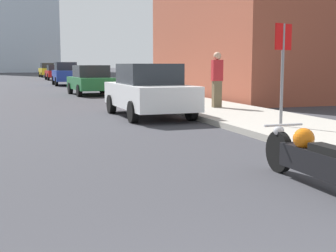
% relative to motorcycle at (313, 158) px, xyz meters
% --- Properties ---
extents(sidewalk, '(3.00, 240.00, 0.15)m').
position_rel_motorcycle_xyz_m(sidewalk, '(2.70, 36.28, -0.29)').
color(sidewalk, '#9E998E').
rests_on(sidewalk, ground_plane).
extents(brick_storefront, '(10.81, 12.64, 8.50)m').
position_rel_motorcycle_xyz_m(brick_storefront, '(9.80, 16.28, 3.88)').
color(brick_storefront, brown).
rests_on(brick_storefront, ground_plane).
extents(motorcycle, '(0.62, 2.36, 0.74)m').
position_rel_motorcycle_xyz_m(motorcycle, '(0.00, 0.00, 0.00)').
color(motorcycle, black).
rests_on(motorcycle, ground_plane).
extents(parked_car_white, '(2.00, 4.36, 1.61)m').
position_rel_motorcycle_xyz_m(parked_car_white, '(0.17, 8.58, 0.43)').
color(parked_car_white, silver).
rests_on(parked_car_white, ground_plane).
extents(parked_car_green, '(2.16, 4.01, 1.54)m').
position_rel_motorcycle_xyz_m(parked_car_green, '(0.09, 19.36, 0.40)').
color(parked_car_green, '#1E6B33').
rests_on(parked_car_green, ground_plane).
extents(parked_car_blue, '(1.85, 4.49, 1.75)m').
position_rel_motorcycle_xyz_m(parked_car_blue, '(-0.01, 31.26, 0.51)').
color(parked_car_blue, '#1E3899').
rests_on(parked_car_blue, ground_plane).
extents(parked_car_red, '(1.96, 4.23, 1.53)m').
position_rel_motorcycle_xyz_m(parked_car_red, '(0.21, 43.65, 0.42)').
color(parked_car_red, red).
rests_on(parked_car_red, ground_plane).
extents(parked_car_yellow, '(1.97, 4.26, 1.75)m').
position_rel_motorcycle_xyz_m(parked_car_yellow, '(0.13, 54.92, 0.50)').
color(parked_car_yellow, gold).
rests_on(parked_car_yellow, ground_plane).
extents(stop_sign, '(0.57, 0.26, 2.37)m').
position_rel_motorcycle_xyz_m(stop_sign, '(2.24, 4.45, 1.39)').
color(stop_sign, slate).
rests_on(stop_sign, sidewalk).
extents(pedestrian, '(0.36, 0.26, 1.85)m').
position_rel_motorcycle_xyz_m(pedestrian, '(2.75, 9.30, 0.75)').
color(pedestrian, brown).
rests_on(pedestrian, sidewalk).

